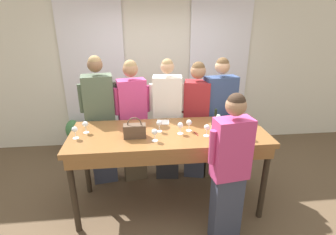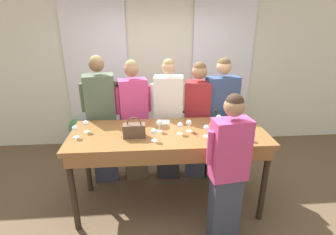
{
  "view_description": "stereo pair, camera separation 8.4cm",
  "coord_description": "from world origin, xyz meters",
  "px_view_note": "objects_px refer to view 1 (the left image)",
  "views": [
    {
      "loc": [
        -0.31,
        -2.82,
        2.34
      ],
      "look_at": [
        0.0,
        0.09,
        1.19
      ],
      "focal_mm": 28.0,
      "sensor_mm": 36.0,
      "label": 1
    },
    {
      "loc": [
        -0.22,
        -2.83,
        2.34
      ],
      "look_at": [
        0.0,
        0.09,
        1.19
      ],
      "focal_mm": 28.0,
      "sensor_mm": 36.0,
      "label": 2
    }
  ],
  "objects_px": {
    "guest_navy_coat": "(218,118)",
    "potted_plant": "(74,137)",
    "handbag": "(135,131)",
    "wine_bottle": "(215,126)",
    "wine_glass_front_mid": "(155,132)",
    "wine_glass_back_left": "(75,130)",
    "tasting_bar": "(169,140)",
    "wine_glass_back_mid": "(218,117)",
    "wine_glass_center_left": "(207,128)",
    "wine_glass_back_right": "(248,130)",
    "wine_glass_center_right": "(189,123)",
    "guest_pink_top": "(133,121)",
    "host_pouring": "(230,169)",
    "wine_glass_center_mid": "(159,124)",
    "guest_striped_shirt": "(196,120)",
    "wine_glass_front_right": "(85,125)",
    "guest_olive_jacket": "(101,122)",
    "guest_cream_sweater": "(167,121)"
  },
  "relations": [
    {
      "from": "host_pouring",
      "to": "potted_plant",
      "type": "bearing_deg",
      "value": 133.23
    },
    {
      "from": "wine_glass_front_mid",
      "to": "wine_glass_back_right",
      "type": "distance_m",
      "value": 1.04
    },
    {
      "from": "guest_olive_jacket",
      "to": "guest_cream_sweater",
      "type": "xyz_separation_m",
      "value": [
        0.94,
        0.0,
        -0.03
      ]
    },
    {
      "from": "wine_glass_center_left",
      "to": "guest_navy_coat",
      "type": "bearing_deg",
      "value": 64.37
    },
    {
      "from": "guest_cream_sweater",
      "to": "guest_navy_coat",
      "type": "relative_size",
      "value": 1.0
    },
    {
      "from": "wine_glass_center_mid",
      "to": "guest_striped_shirt",
      "type": "distance_m",
      "value": 0.88
    },
    {
      "from": "wine_bottle",
      "to": "guest_navy_coat",
      "type": "height_order",
      "value": "guest_navy_coat"
    },
    {
      "from": "handbag",
      "to": "wine_glass_center_mid",
      "type": "height_order",
      "value": "handbag"
    },
    {
      "from": "wine_glass_front_right",
      "to": "potted_plant",
      "type": "height_order",
      "value": "wine_glass_front_right"
    },
    {
      "from": "tasting_bar",
      "to": "wine_glass_front_mid",
      "type": "xyz_separation_m",
      "value": [
        -0.18,
        -0.2,
        0.2
      ]
    },
    {
      "from": "wine_glass_center_left",
      "to": "guest_olive_jacket",
      "type": "xyz_separation_m",
      "value": [
        -1.31,
        0.8,
        -0.19
      ]
    },
    {
      "from": "wine_glass_front_right",
      "to": "wine_glass_back_right",
      "type": "bearing_deg",
      "value": -10.9
    },
    {
      "from": "wine_bottle",
      "to": "wine_glass_center_mid",
      "type": "relative_size",
      "value": 2.23
    },
    {
      "from": "wine_bottle",
      "to": "guest_pink_top",
      "type": "height_order",
      "value": "guest_pink_top"
    },
    {
      "from": "tasting_bar",
      "to": "guest_pink_top",
      "type": "relative_size",
      "value": 1.3
    },
    {
      "from": "tasting_bar",
      "to": "guest_navy_coat",
      "type": "relative_size",
      "value": 1.29
    },
    {
      "from": "guest_navy_coat",
      "to": "wine_glass_back_right",
      "type": "bearing_deg",
      "value": -86.82
    },
    {
      "from": "wine_glass_center_right",
      "to": "wine_glass_back_right",
      "type": "bearing_deg",
      "value": -24.31
    },
    {
      "from": "handbag",
      "to": "host_pouring",
      "type": "bearing_deg",
      "value": -28.96
    },
    {
      "from": "wine_glass_center_left",
      "to": "wine_glass_back_left",
      "type": "bearing_deg",
      "value": 176.34
    },
    {
      "from": "handbag",
      "to": "wine_glass_back_left",
      "type": "relative_size",
      "value": 1.76
    },
    {
      "from": "guest_cream_sweater",
      "to": "host_pouring",
      "type": "bearing_deg",
      "value": -68.54
    },
    {
      "from": "handbag",
      "to": "wine_bottle",
      "type": "bearing_deg",
      "value": -1.78
    },
    {
      "from": "wine_glass_back_right",
      "to": "guest_olive_jacket",
      "type": "relative_size",
      "value": 0.08
    },
    {
      "from": "wine_glass_back_mid",
      "to": "guest_olive_jacket",
      "type": "bearing_deg",
      "value": 162.05
    },
    {
      "from": "handbag",
      "to": "host_pouring",
      "type": "xyz_separation_m",
      "value": [
        0.95,
        -0.53,
        -0.24
      ]
    },
    {
      "from": "tasting_bar",
      "to": "guest_striped_shirt",
      "type": "height_order",
      "value": "guest_striped_shirt"
    },
    {
      "from": "wine_glass_center_left",
      "to": "guest_olive_jacket",
      "type": "distance_m",
      "value": 1.55
    },
    {
      "from": "tasting_bar",
      "to": "host_pouring",
      "type": "xyz_separation_m",
      "value": [
        0.55,
        -0.61,
        -0.06
      ]
    },
    {
      "from": "guest_pink_top",
      "to": "host_pouring",
      "type": "bearing_deg",
      "value": -52.17
    },
    {
      "from": "handbag",
      "to": "potted_plant",
      "type": "relative_size",
      "value": 0.41
    },
    {
      "from": "wine_glass_front_right",
      "to": "guest_olive_jacket",
      "type": "height_order",
      "value": "guest_olive_jacket"
    },
    {
      "from": "wine_bottle",
      "to": "potted_plant",
      "type": "relative_size",
      "value": 0.52
    },
    {
      "from": "tasting_bar",
      "to": "guest_olive_jacket",
      "type": "relative_size",
      "value": 1.25
    },
    {
      "from": "guest_navy_coat",
      "to": "potted_plant",
      "type": "xyz_separation_m",
      "value": [
        -2.34,
        0.95,
        -0.64
      ]
    },
    {
      "from": "wine_glass_center_right",
      "to": "host_pouring",
      "type": "bearing_deg",
      "value": -64.24
    },
    {
      "from": "wine_glass_back_right",
      "to": "potted_plant",
      "type": "xyz_separation_m",
      "value": [
        -2.39,
        1.86,
        -0.85
      ]
    },
    {
      "from": "handbag",
      "to": "guest_navy_coat",
      "type": "xyz_separation_m",
      "value": [
        1.2,
        0.75,
        -0.19
      ]
    },
    {
      "from": "guest_pink_top",
      "to": "potted_plant",
      "type": "bearing_deg",
      "value": 139.23
    },
    {
      "from": "wine_glass_center_right",
      "to": "potted_plant",
      "type": "distance_m",
      "value": 2.53
    },
    {
      "from": "wine_glass_back_left",
      "to": "wine_glass_center_right",
      "type": "bearing_deg",
      "value": 2.98
    },
    {
      "from": "wine_glass_back_mid",
      "to": "guest_olive_jacket",
      "type": "xyz_separation_m",
      "value": [
        -1.53,
        0.5,
        -0.19
      ]
    },
    {
      "from": "guest_striped_shirt",
      "to": "wine_bottle",
      "type": "bearing_deg",
      "value": -86.6
    },
    {
      "from": "tasting_bar",
      "to": "wine_glass_back_mid",
      "type": "distance_m",
      "value": 0.69
    },
    {
      "from": "wine_glass_front_right",
      "to": "wine_glass_center_left",
      "type": "relative_size",
      "value": 1.0
    },
    {
      "from": "wine_glass_front_mid",
      "to": "guest_pink_top",
      "type": "relative_size",
      "value": 0.08
    },
    {
      "from": "potted_plant",
      "to": "wine_glass_center_mid",
      "type": "bearing_deg",
      "value": -47.66
    },
    {
      "from": "wine_glass_front_mid",
      "to": "wine_glass_back_left",
      "type": "bearing_deg",
      "value": 169.85
    },
    {
      "from": "wine_glass_center_mid",
      "to": "guest_striped_shirt",
      "type": "bearing_deg",
      "value": 46.78
    },
    {
      "from": "wine_glass_back_mid",
      "to": "potted_plant",
      "type": "distance_m",
      "value": 2.75
    }
  ]
}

